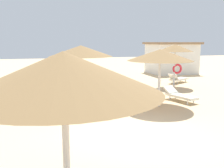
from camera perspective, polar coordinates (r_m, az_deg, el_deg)
The scene contains 10 objects.
ground_plane at distance 8.59m, azimuth 5.70°, elevation -11.17°, with size 80.00×80.00×0.00m, color #DBBA8C.
parasol_0 at distance 4.00m, azimuth -10.97°, elevation 2.53°, with size 3.17×3.17×2.90m.
parasol_1 at distance 11.83m, azimuth 10.92°, elevation 6.48°, with size 3.07×3.07×2.70m.
parasol_2 at distance 17.25m, azimuth 14.24°, elevation 7.84°, with size 2.38×2.38×2.89m.
parasol_5 at distance 12.58m, azimuth -7.11°, elevation 7.47°, with size 3.15×3.15×2.87m.
lounger_1 at distance 13.43m, azimuth 15.14°, elevation -2.45°, with size 1.14×2.01×0.66m.
lounger_2 at distance 19.28m, azimuth 14.83°, elevation 1.19°, with size 1.95×1.45×0.76m.
lounger_5 at distance 14.39m, azimuth -1.16°, elevation -1.27°, with size 1.93×1.43×0.80m.
bench_0 at distance 19.61m, azimuth -22.00°, elevation 1.02°, with size 0.52×1.53×0.49m.
beach_cabana at distance 25.05m, azimuth 13.36°, elevation 5.89°, with size 4.53×3.75×3.00m.
Camera 1 is at (-3.03, -7.44, 3.05)m, focal length 40.07 mm.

